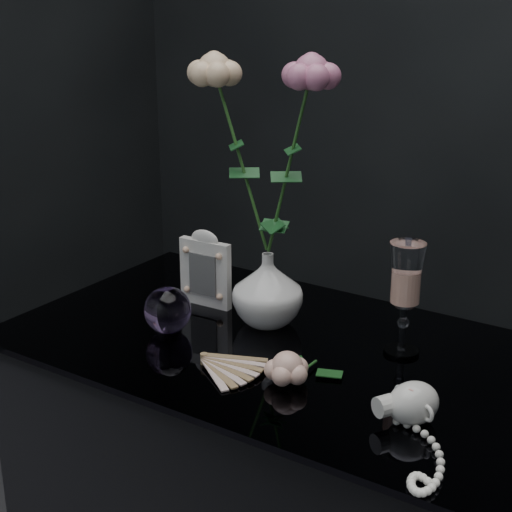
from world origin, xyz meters
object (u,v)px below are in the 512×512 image
Objects in this scene: picture_frame at (205,268)px; paperweight at (168,310)px; loose_rose at (287,368)px; vase at (268,289)px; pearl_jar at (413,401)px; wine_glass at (405,299)px.

paperweight is (0.02, -0.15, -0.03)m from picture_frame.
picture_frame is 0.37m from loose_rose.
pearl_jar is (0.37, -0.18, -0.04)m from vase.
paperweight is 0.55× the size of loose_rose.
loose_rose is (0.29, -0.05, -0.02)m from paperweight.
picture_frame is 0.15m from paperweight.
vase reaches higher than paperweight.
wine_glass reaches higher than picture_frame.
picture_frame is 0.98× the size of loose_rose.
paperweight reaches higher than pearl_jar.
picture_frame reaches higher than loose_rose.
paperweight reaches higher than loose_rose.
loose_rose is at bearing -49.78° from vase.
pearl_jar reaches higher than loose_rose.
wine_glass is 0.42m from picture_frame.
loose_rose is at bearing -9.45° from paperweight.
loose_rose is at bearing -118.18° from wine_glass.
paperweight is (-0.40, -0.16, -0.06)m from wine_glass.
picture_frame is 1.79× the size of paperweight.
vase is at bearing -175.26° from wine_glass.
vase is at bearing -5.70° from picture_frame.
picture_frame is at bearing 157.03° from loose_rose.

